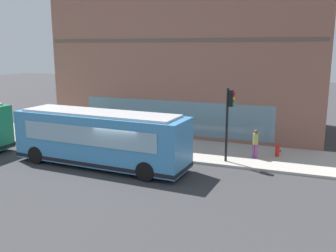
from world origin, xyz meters
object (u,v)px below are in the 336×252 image
object	(u,v)px
traffic_light_near_corner	(229,111)
pedestrian_near_hydrant	(94,122)
pedestrian_walking_along_curb	(125,127)
fire_hydrant	(277,150)
pedestrian_by_light_pole	(255,142)
city_bus_nearside	(100,139)

from	to	relation	value
traffic_light_near_corner	pedestrian_near_hydrant	world-z (taller)	traffic_light_near_corner
pedestrian_walking_along_curb	pedestrian_near_hydrant	size ratio (longest dim) A/B	0.89
fire_hydrant	pedestrian_by_light_pole	bearing A→B (deg)	123.60
fire_hydrant	pedestrian_walking_along_curb	size ratio (longest dim) A/B	0.46
city_bus_nearside	traffic_light_near_corner	distance (m)	7.32
traffic_light_near_corner	pedestrian_by_light_pole	distance (m)	2.66
pedestrian_by_light_pole	city_bus_nearside	bearing A→B (deg)	117.70
pedestrian_walking_along_curb	city_bus_nearside	bearing A→B (deg)	-167.11
city_bus_nearside	pedestrian_walking_along_curb	size ratio (longest dim) A/B	6.31
traffic_light_near_corner	pedestrian_walking_along_curb	distance (m)	8.35
city_bus_nearside	pedestrian_near_hydrant	bearing A→B (deg)	35.22
fire_hydrant	pedestrian_near_hydrant	world-z (taller)	pedestrian_near_hydrant
fire_hydrant	pedestrian_by_light_pole	xyz separation A→B (m)	(-0.80, 1.20, 0.61)
city_bus_nearside	traffic_light_near_corner	xyz separation A→B (m)	(2.88, -6.56, 1.49)
pedestrian_walking_along_curb	pedestrian_by_light_pole	distance (m)	9.16
fire_hydrant	pedestrian_walking_along_curb	xyz separation A→B (m)	(0.31, 10.29, 0.56)
traffic_light_near_corner	pedestrian_near_hydrant	distance (m)	10.90
city_bus_nearside	pedestrian_by_light_pole	xyz separation A→B (m)	(4.14, -7.89, -0.43)
city_bus_nearside	traffic_light_near_corner	world-z (taller)	traffic_light_near_corner
traffic_light_near_corner	fire_hydrant	distance (m)	4.13
pedestrian_walking_along_curb	pedestrian_near_hydrant	distance (m)	2.68
city_bus_nearside	pedestrian_near_hydrant	size ratio (longest dim) A/B	5.61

